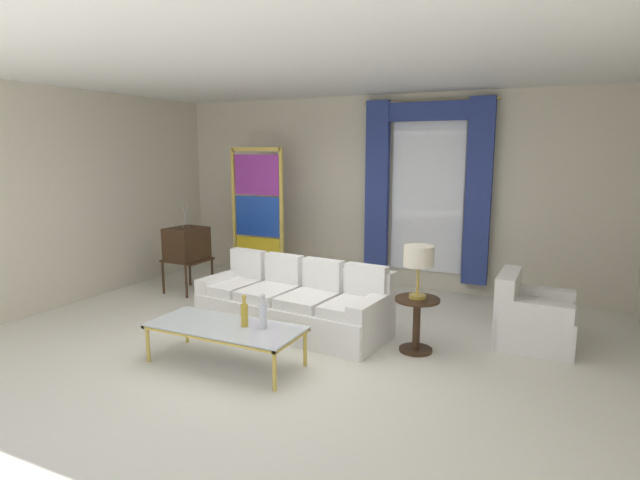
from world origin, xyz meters
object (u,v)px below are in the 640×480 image
at_px(stained_glass_divider, 258,219).
at_px(couch_white_long, 296,304).
at_px(bottle_blue_decanter, 263,314).
at_px(armchair_white, 530,319).
at_px(coffee_table, 225,328).
at_px(table_lamp_brass, 419,258).
at_px(round_side_table, 417,320).
at_px(bottle_crystal_tall, 244,314).
at_px(vintage_tv, 187,245).
at_px(peacock_figurine, 266,276).

bearing_deg(stained_glass_divider, couch_white_long, -46.51).
relative_size(bottle_blue_decanter, armchair_white, 0.43).
relative_size(coffee_table, table_lamp_brass, 2.78).
relative_size(armchair_white, table_lamp_brass, 1.47).
height_order(stained_glass_divider, round_side_table, stained_glass_divider).
height_order(bottle_crystal_tall, stained_glass_divider, stained_glass_divider).
bearing_deg(couch_white_long, bottle_crystal_tall, -86.78).
bearing_deg(vintage_tv, bottle_blue_decanter, -36.91).
relative_size(bottle_crystal_tall, round_side_table, 0.55).
bearing_deg(round_side_table, peacock_figurine, 152.46).
xyz_separation_m(bottle_crystal_tall, armchair_white, (2.56, 1.87, -0.25)).
distance_m(couch_white_long, round_side_table, 1.53).
xyz_separation_m(armchair_white, stained_glass_divider, (-4.23, 1.02, 0.77)).
distance_m(bottle_blue_decanter, bottle_crystal_tall, 0.21).
relative_size(coffee_table, round_side_table, 2.67).
bearing_deg(vintage_tv, round_side_table, -12.42).
relative_size(peacock_figurine, table_lamp_brass, 1.05).
height_order(coffee_table, table_lamp_brass, table_lamp_brass).
height_order(couch_white_long, vintage_tv, vintage_tv).
height_order(round_side_table, table_lamp_brass, table_lamp_brass).
xyz_separation_m(stained_glass_divider, peacock_figurine, (0.35, -0.33, -0.84)).
relative_size(coffee_table, stained_glass_divider, 0.72).
height_order(vintage_tv, peacock_figurine, vintage_tv).
distance_m(armchair_white, peacock_figurine, 3.94).
xyz_separation_m(bottle_blue_decanter, table_lamp_brass, (1.26, 1.08, 0.47)).
relative_size(bottle_blue_decanter, stained_glass_divider, 0.16).
bearing_deg(peacock_figurine, stained_glass_divider, 136.32).
bearing_deg(coffee_table, vintage_tv, 137.01).
bearing_deg(table_lamp_brass, bottle_blue_decanter, -139.46).
bearing_deg(peacock_figurine, couch_white_long, -47.25).
xyz_separation_m(bottle_blue_decanter, round_side_table, (1.26, 1.08, -0.20)).
bearing_deg(table_lamp_brass, round_side_table, 153.43).
bearing_deg(coffee_table, bottle_blue_decanter, 13.16).
distance_m(couch_white_long, armchair_white, 2.71).
xyz_separation_m(vintage_tv, table_lamp_brass, (3.81, -0.84, 0.30)).
bearing_deg(peacock_figurine, bottle_crystal_tall, -62.70).
xyz_separation_m(coffee_table, round_side_table, (1.66, 1.17, -0.02)).
height_order(coffee_table, round_side_table, round_side_table).
distance_m(couch_white_long, peacock_figurine, 1.85).
xyz_separation_m(bottle_blue_decanter, bottle_crystal_tall, (-0.20, -0.03, -0.01)).
distance_m(bottle_crystal_tall, table_lamp_brass, 1.90).
bearing_deg(round_side_table, coffee_table, -144.76).
distance_m(couch_white_long, table_lamp_brass, 1.70).
distance_m(bottle_crystal_tall, stained_glass_divider, 3.38).
bearing_deg(coffee_table, couch_white_long, 84.31).
bearing_deg(bottle_blue_decanter, armchair_white, 38.09).
xyz_separation_m(armchair_white, round_side_table, (-1.09, -0.77, 0.07)).
bearing_deg(coffee_table, armchair_white, 35.17).
bearing_deg(table_lamp_brass, vintage_tv, 167.58).
xyz_separation_m(stained_glass_divider, round_side_table, (3.13, -1.78, -0.70)).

